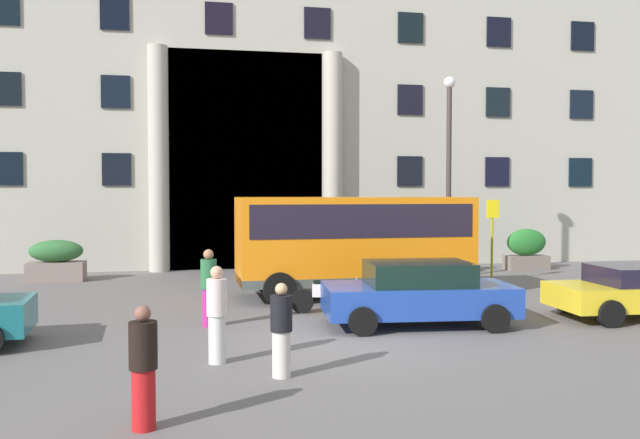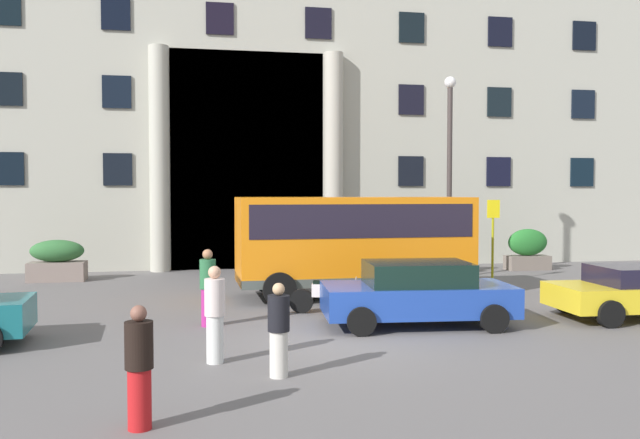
{
  "view_description": "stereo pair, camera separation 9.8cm",
  "coord_description": "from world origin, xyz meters",
  "px_view_note": "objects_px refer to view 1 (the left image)",
  "views": [
    {
      "loc": [
        -2.91,
        -12.94,
        3.02
      ],
      "look_at": [
        0.66,
        5.75,
        2.23
      ],
      "focal_mm": 37.08,
      "sensor_mm": 36.0,
      "label": 1
    },
    {
      "loc": [
        -2.81,
        -12.96,
        3.02
      ],
      "look_at": [
        0.66,
        5.75,
        2.23
      ],
      "focal_mm": 37.08,
      "sensor_mm": 36.0,
      "label": 2
    }
  ],
  "objects_px": {
    "parked_hatchback_near": "(418,293)",
    "pedestrian_woman_dark_dress": "(281,330)",
    "orange_minibus": "(354,238)",
    "hedge_planter_far_west": "(56,261)",
    "hedge_planter_east": "(526,250)",
    "pedestrian_child_trailing": "(217,314)",
    "bus_stop_sign": "(492,232)",
    "lamppost_plaza_centre": "(449,160)",
    "pedestrian_man_crossing": "(143,368)",
    "pedestrian_man_red_shirt": "(209,288)",
    "hedge_planter_entrance_left": "(447,253)",
    "scooter_by_planter": "(330,295)"
  },
  "relations": [
    {
      "from": "hedge_planter_entrance_left",
      "to": "lamppost_plaza_centre",
      "type": "height_order",
      "value": "lamppost_plaza_centre"
    },
    {
      "from": "orange_minibus",
      "to": "parked_hatchback_near",
      "type": "distance_m",
      "value": 4.42
    },
    {
      "from": "lamppost_plaza_centre",
      "to": "pedestrian_woman_dark_dress",
      "type": "bearing_deg",
      "value": -123.3
    },
    {
      "from": "lamppost_plaza_centre",
      "to": "pedestrian_man_red_shirt",
      "type": "bearing_deg",
      "value": -140.97
    },
    {
      "from": "scooter_by_planter",
      "to": "bus_stop_sign",
      "type": "bearing_deg",
      "value": 50.53
    },
    {
      "from": "parked_hatchback_near",
      "to": "pedestrian_man_crossing",
      "type": "xyz_separation_m",
      "value": [
        -5.61,
        -5.6,
        0.05
      ]
    },
    {
      "from": "parked_hatchback_near",
      "to": "lamppost_plaza_centre",
      "type": "bearing_deg",
      "value": 68.19
    },
    {
      "from": "pedestrian_woman_dark_dress",
      "to": "pedestrian_man_crossing",
      "type": "distance_m",
      "value": 2.87
    },
    {
      "from": "pedestrian_man_crossing",
      "to": "pedestrian_woman_dark_dress",
      "type": "bearing_deg",
      "value": 154.62
    },
    {
      "from": "orange_minibus",
      "to": "pedestrian_child_trailing",
      "type": "distance_m",
      "value": 7.98
    },
    {
      "from": "bus_stop_sign",
      "to": "lamppost_plaza_centre",
      "type": "distance_m",
      "value": 2.91
    },
    {
      "from": "parked_hatchback_near",
      "to": "lamppost_plaza_centre",
      "type": "xyz_separation_m",
      "value": [
        3.74,
        7.58,
        3.37
      ]
    },
    {
      "from": "hedge_planter_east",
      "to": "pedestrian_man_red_shirt",
      "type": "height_order",
      "value": "pedestrian_man_red_shirt"
    },
    {
      "from": "bus_stop_sign",
      "to": "lamppost_plaza_centre",
      "type": "xyz_separation_m",
      "value": [
        -1.05,
        1.25,
        2.41
      ]
    },
    {
      "from": "hedge_planter_far_west",
      "to": "scooter_by_planter",
      "type": "height_order",
      "value": "hedge_planter_far_west"
    },
    {
      "from": "pedestrian_child_trailing",
      "to": "bus_stop_sign",
      "type": "bearing_deg",
      "value": 149.62
    },
    {
      "from": "hedge_planter_far_west",
      "to": "pedestrian_man_red_shirt",
      "type": "bearing_deg",
      "value": -60.32
    },
    {
      "from": "parked_hatchback_near",
      "to": "pedestrian_man_crossing",
      "type": "distance_m",
      "value": 7.93
    },
    {
      "from": "bus_stop_sign",
      "to": "hedge_planter_far_west",
      "type": "xyz_separation_m",
      "value": [
        -14.36,
        3.07,
        -1.03
      ]
    },
    {
      "from": "hedge_planter_entrance_left",
      "to": "pedestrian_woman_dark_dress",
      "type": "distance_m",
      "value": 15.17
    },
    {
      "from": "parked_hatchback_near",
      "to": "pedestrian_man_crossing",
      "type": "relative_size",
      "value": 2.75
    },
    {
      "from": "bus_stop_sign",
      "to": "parked_hatchback_near",
      "type": "distance_m",
      "value": 8.0
    },
    {
      "from": "scooter_by_planter",
      "to": "hedge_planter_entrance_left",
      "type": "bearing_deg",
      "value": 66.56
    },
    {
      "from": "pedestrian_child_trailing",
      "to": "parked_hatchback_near",
      "type": "bearing_deg",
      "value": 134.82
    },
    {
      "from": "hedge_planter_east",
      "to": "pedestrian_man_crossing",
      "type": "height_order",
      "value": "same"
    },
    {
      "from": "parked_hatchback_near",
      "to": "pedestrian_woman_dark_dress",
      "type": "distance_m",
      "value": 5.06
    },
    {
      "from": "pedestrian_man_crossing",
      "to": "lamppost_plaza_centre",
      "type": "height_order",
      "value": "lamppost_plaza_centre"
    },
    {
      "from": "hedge_planter_entrance_left",
      "to": "parked_hatchback_near",
      "type": "distance_m",
      "value": 10.31
    },
    {
      "from": "bus_stop_sign",
      "to": "hedge_planter_east",
      "type": "relative_size",
      "value": 1.65
    },
    {
      "from": "orange_minibus",
      "to": "bus_stop_sign",
      "type": "bearing_deg",
      "value": 20.09
    },
    {
      "from": "hedge_planter_entrance_left",
      "to": "parked_hatchback_near",
      "type": "xyz_separation_m",
      "value": [
        -4.41,
        -9.32,
        0.02
      ]
    },
    {
      "from": "bus_stop_sign",
      "to": "pedestrian_woman_dark_dress",
      "type": "relative_size",
      "value": 1.79
    },
    {
      "from": "parked_hatchback_near",
      "to": "pedestrian_child_trailing",
      "type": "distance_m",
      "value": 5.21
    },
    {
      "from": "parked_hatchback_near",
      "to": "pedestrian_woman_dark_dress",
      "type": "height_order",
      "value": "pedestrian_woman_dark_dress"
    },
    {
      "from": "scooter_by_planter",
      "to": "pedestrian_woman_dark_dress",
      "type": "height_order",
      "value": "pedestrian_woman_dark_dress"
    },
    {
      "from": "hedge_planter_east",
      "to": "pedestrian_child_trailing",
      "type": "height_order",
      "value": "pedestrian_child_trailing"
    },
    {
      "from": "bus_stop_sign",
      "to": "hedge_planter_east",
      "type": "distance_m",
      "value": 4.39
    },
    {
      "from": "pedestrian_man_red_shirt",
      "to": "lamppost_plaza_centre",
      "type": "height_order",
      "value": "lamppost_plaza_centre"
    },
    {
      "from": "pedestrian_woman_dark_dress",
      "to": "pedestrian_child_trailing",
      "type": "relative_size",
      "value": 0.9
    },
    {
      "from": "scooter_by_planter",
      "to": "lamppost_plaza_centre",
      "type": "relative_size",
      "value": 0.29
    },
    {
      "from": "hedge_planter_entrance_left",
      "to": "pedestrian_woman_dark_dress",
      "type": "bearing_deg",
      "value": -121.79
    },
    {
      "from": "hedge_planter_far_west",
      "to": "hedge_planter_east",
      "type": "xyz_separation_m",
      "value": [
        17.29,
        0.07,
        0.09
      ]
    },
    {
      "from": "hedge_planter_far_west",
      "to": "orange_minibus",
      "type": "bearing_deg",
      "value": -29.26
    },
    {
      "from": "pedestrian_man_crossing",
      "to": "lamppost_plaza_centre",
      "type": "relative_size",
      "value": 0.23
    },
    {
      "from": "bus_stop_sign",
      "to": "scooter_by_planter",
      "type": "height_order",
      "value": "bus_stop_sign"
    },
    {
      "from": "pedestrian_man_red_shirt",
      "to": "hedge_planter_entrance_left",
      "type": "bearing_deg",
      "value": -175.92
    },
    {
      "from": "pedestrian_woman_dark_dress",
      "to": "scooter_by_planter",
      "type": "bearing_deg",
      "value": 46.71
    },
    {
      "from": "orange_minibus",
      "to": "lamppost_plaza_centre",
      "type": "xyz_separation_m",
      "value": [
        4.19,
        3.29,
        2.41
      ]
    },
    {
      "from": "scooter_by_planter",
      "to": "pedestrian_child_trailing",
      "type": "xyz_separation_m",
      "value": [
        -2.91,
        -4.28,
        0.41
      ]
    },
    {
      "from": "hedge_planter_east",
      "to": "parked_hatchback_near",
      "type": "height_order",
      "value": "hedge_planter_east"
    }
  ]
}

